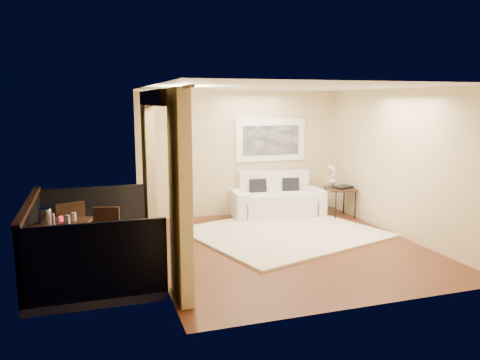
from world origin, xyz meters
TOP-DOWN VIEW (x-y plane):
  - floor at (0.00, 0.00)m, footprint 5.00×5.00m
  - room_shell at (-2.13, 0.00)m, footprint 5.00×6.40m
  - balcony at (-3.31, 0.00)m, footprint 1.81×2.60m
  - curtains at (-2.11, 0.00)m, footprint 0.16×4.80m
  - artwork at (0.68, 2.46)m, footprint 1.62×0.07m
  - rug at (0.28, 0.73)m, footprint 3.88×3.60m
  - sofa at (0.68, 2.09)m, footprint 2.02×1.01m
  - side_table at (1.93, 1.55)m, footprint 0.69×0.69m
  - tray at (1.96, 1.50)m, footprint 0.45×0.38m
  - orchid at (1.81, 1.72)m, footprint 0.33×0.31m
  - bistro_table at (-3.57, -0.47)m, footprint 0.86×0.86m
  - balcony_chair_far at (-2.93, 0.14)m, footprint 0.47×0.47m
  - balcony_chair_near at (-3.43, -0.01)m, footprint 0.54×0.55m
  - ice_bucket at (-3.77, -0.38)m, footprint 0.18×0.18m
  - candle at (-3.56, -0.37)m, footprint 0.06×0.06m
  - vase at (-3.64, -0.65)m, footprint 0.04×0.04m
  - glass_a at (-3.47, -0.54)m, footprint 0.06×0.06m
  - glass_b at (-3.39, -0.40)m, footprint 0.06×0.06m

SIDE VIEW (x-z plane):
  - floor at x=0.00m, z-range 0.00..0.00m
  - rug at x=0.28m, z-range 0.00..0.04m
  - balcony at x=-3.31m, z-range -0.41..0.76m
  - sofa at x=0.68m, z-range -0.14..0.80m
  - balcony_chair_far at x=-2.93m, z-range 0.07..0.96m
  - balcony_chair_near at x=-3.43m, z-range 0.08..1.07m
  - side_table at x=1.93m, z-range 0.26..0.90m
  - tray at x=1.96m, z-range 0.64..0.69m
  - bistro_table at x=-3.57m, z-range 0.33..1.16m
  - candle at x=-3.56m, z-range 0.83..0.90m
  - glass_a at x=-3.47m, z-range 0.83..0.95m
  - glass_b at x=-3.39m, z-range 0.83..0.95m
  - orchid at x=1.81m, z-range 0.64..1.16m
  - vase at x=-3.64m, z-range 0.83..1.01m
  - ice_bucket at x=-3.77m, z-range 0.83..1.03m
  - curtains at x=-2.11m, z-range 0.02..2.66m
  - artwork at x=0.68m, z-range 1.16..2.08m
  - room_shell at x=-2.13m, z-range 0.02..5.02m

